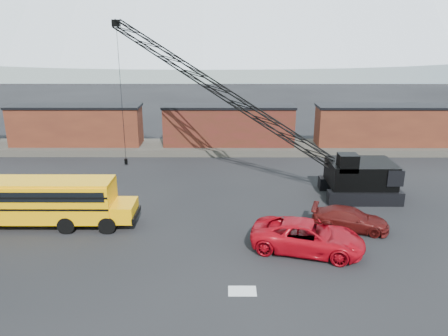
# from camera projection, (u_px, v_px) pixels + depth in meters

# --- Properties ---
(ground) EXTENTS (160.00, 160.00, 0.00)m
(ground) POSITION_uv_depth(u_px,v_px,m) (231.00, 252.00, 25.53)
(ground) COLOR black
(ground) RESTS_ON ground
(gravel_berm) EXTENTS (120.00, 5.00, 0.70)m
(gravel_berm) POSITION_uv_depth(u_px,v_px,m) (229.00, 148.00, 46.36)
(gravel_berm) COLOR #4C483F
(gravel_berm) RESTS_ON ground
(boxcar_west_near) EXTENTS (13.70, 3.10, 4.17)m
(boxcar_west_near) POSITION_uv_depth(u_px,v_px,m) (76.00, 125.00, 45.67)
(boxcar_west_near) COLOR #441D13
(boxcar_west_near) RESTS_ON gravel_berm
(boxcar_mid) EXTENTS (13.70, 3.10, 4.17)m
(boxcar_mid) POSITION_uv_depth(u_px,v_px,m) (229.00, 125.00, 45.62)
(boxcar_mid) COLOR #501916
(boxcar_mid) RESTS_ON gravel_berm
(boxcar_east_near) EXTENTS (13.70, 3.10, 4.17)m
(boxcar_east_near) POSITION_uv_depth(u_px,v_px,m) (382.00, 125.00, 45.57)
(boxcar_east_near) COLOR #441D13
(boxcar_east_near) RESTS_ON gravel_berm
(snow_patch) EXTENTS (1.40, 0.90, 0.02)m
(snow_patch) POSITION_uv_depth(u_px,v_px,m) (242.00, 291.00, 21.72)
(snow_patch) COLOR silver
(snow_patch) RESTS_ON ground
(school_bus) EXTENTS (11.65, 2.65, 3.19)m
(school_bus) POSITION_uv_depth(u_px,v_px,m) (42.00, 200.00, 28.38)
(school_bus) COLOR #F1A105
(school_bus) RESTS_ON ground
(red_pickup) EXTENTS (7.10, 4.68, 1.81)m
(red_pickup) POSITION_uv_depth(u_px,v_px,m) (308.00, 237.00, 25.42)
(red_pickup) COLOR #B10815
(red_pickup) RESTS_ON ground
(maroon_suv) EXTENTS (5.26, 3.37, 1.42)m
(maroon_suv) POSITION_uv_depth(u_px,v_px,m) (350.00, 219.00, 28.22)
(maroon_suv) COLOR #4A0E0D
(maroon_suv) RESTS_ON ground
(crawler_crane) EXTENTS (23.07, 10.66, 13.37)m
(crawler_crane) POSITION_uv_depth(u_px,v_px,m) (221.00, 91.00, 35.51)
(crawler_crane) COLOR black
(crawler_crane) RESTS_ON ground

